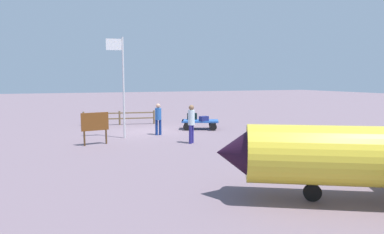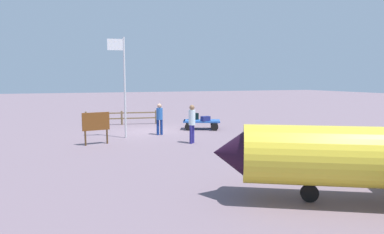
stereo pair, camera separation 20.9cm
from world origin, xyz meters
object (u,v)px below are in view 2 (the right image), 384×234
object	(u,v)px
suitcase_dark	(194,116)
worker_trailing	(160,117)
suitcase_navy	(205,119)
flagpole	(123,80)
luggage_cart	(201,122)
signboard	(96,123)
worker_lead	(192,121)

from	to	relation	value
suitcase_dark	worker_trailing	size ratio (longest dim) A/B	0.34
suitcase_navy	flagpole	xyz separation A→B (m)	(4.96, 1.04, 2.29)
suitcase_dark	flagpole	distance (m)	5.39
luggage_cart	signboard	xyz separation A→B (m)	(6.31, 2.76, 0.57)
suitcase_navy	signboard	xyz separation A→B (m)	(6.43, 2.37, 0.30)
suitcase_navy	worker_trailing	size ratio (longest dim) A/B	0.33
worker_trailing	signboard	distance (m)	3.80
worker_trailing	signboard	xyz separation A→B (m)	(3.43, 1.64, -0.01)
luggage_cart	signboard	world-z (taller)	signboard
luggage_cart	suitcase_dark	distance (m)	0.64
worker_trailing	flagpole	xyz separation A→B (m)	(1.96, 0.31, 1.98)
flagpole	signboard	xyz separation A→B (m)	(1.47, 1.33, -1.99)
worker_trailing	flagpole	distance (m)	2.81
suitcase_dark	signboard	xyz separation A→B (m)	(6.00, 3.22, 0.24)
luggage_cart	worker_trailing	xyz separation A→B (m)	(2.88, 1.12, 0.58)
signboard	luggage_cart	bearing A→B (deg)	-156.38
flagpole	signboard	world-z (taller)	flagpole
suitcase_navy	signboard	distance (m)	6.86
luggage_cart	signboard	distance (m)	6.91
worker_lead	worker_trailing	xyz separation A→B (m)	(0.81, -2.86, -0.06)
suitcase_navy	flagpole	distance (m)	5.56
suitcase_navy	worker_lead	xyz separation A→B (m)	(2.18, 3.60, 0.37)
luggage_cart	signboard	size ratio (longest dim) A/B	1.63
suitcase_navy	signboard	world-z (taller)	signboard
suitcase_dark	worker_trailing	distance (m)	3.03
worker_lead	flagpole	distance (m)	4.24
suitcase_dark	flagpole	bearing A→B (deg)	22.60
worker_trailing	flagpole	world-z (taller)	flagpole
suitcase_navy	suitcase_dark	distance (m)	0.95
worker_trailing	flagpole	bearing A→B (deg)	8.86
suitcase_navy	worker_lead	world-z (taller)	worker_lead
worker_lead	worker_trailing	world-z (taller)	worker_lead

